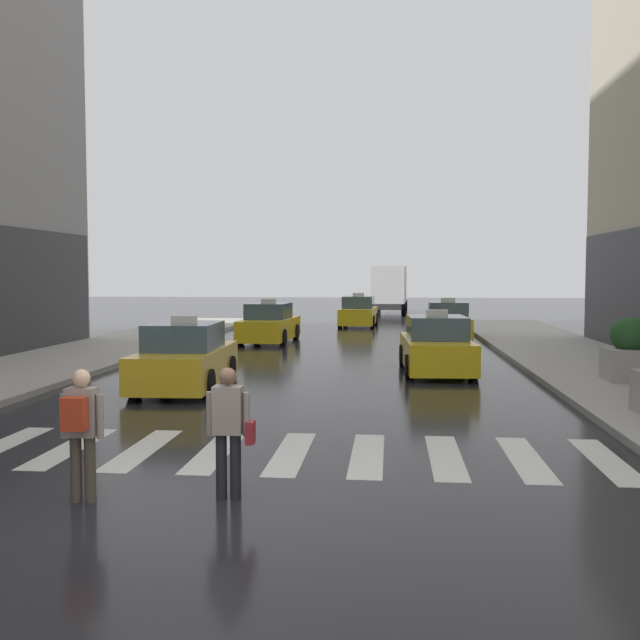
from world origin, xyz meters
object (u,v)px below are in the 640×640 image
Objects in this scene: taxi_fourth at (448,323)px; pedestrian_with_handbag at (229,425)px; taxi_third at (269,325)px; taxi_fifth at (359,313)px; taxi_lead at (185,359)px; pedestrian_with_backpack at (81,425)px; planter_mid_block at (628,352)px; taxi_second at (436,347)px; box_truck at (390,288)px.

pedestrian_with_handbag is at bearing -101.06° from taxi_fourth.
taxi_fifth is at bearing 71.56° from taxi_third.
taxi_third is at bearing -108.44° from taxi_fifth.
pedestrian_with_backpack is (1.26, -8.86, 0.25)m from taxi_lead.
taxi_third reaches higher than planter_mid_block.
pedestrian_with_handbag is at bearing -105.32° from taxi_second.
taxi_third is 2.80× the size of pedestrian_with_backpack.
box_truck reaches higher than taxi_lead.
taxi_lead is at bearing -90.14° from taxi_third.
box_truck reaches higher than taxi_second.
taxi_fourth is 19.94m from box_truck.
taxi_lead and taxi_fifth have the same top height.
taxi_second reaches higher than pedestrian_with_handbag.
taxi_lead is at bearing 109.57° from pedestrian_with_handbag.
taxi_third is at bearing -164.05° from taxi_fourth.
planter_mid_block is at bearing 51.33° from pedestrian_with_handbag.
taxi_third reaches higher than pedestrian_with_handbag.
taxi_second is 30.56m from box_truck.
taxi_second and taxi_third have the same top height.
box_truck is 4.77× the size of planter_mid_block.
taxi_lead is 34.44m from box_truck.
pedestrian_with_backpack is at bearing -105.05° from taxi_fourth.
box_truck reaches higher than taxi_fifth.
pedestrian_with_handbag is (-4.46, -22.83, 0.21)m from taxi_fourth.
taxi_second and taxi_fourth have the same top height.
taxi_second reaches higher than planter_mid_block.
taxi_third is 1.01× the size of taxi_fourth.
taxi_lead is 12.18m from taxi_third.
box_truck is at bearing 97.23° from taxi_fourth.
taxi_fifth is at bearing -97.98° from box_truck.
taxi_third is 2.89× the size of planter_mid_block.
planter_mid_block is (7.93, 9.91, -0.06)m from pedestrian_with_handbag.
taxi_second is 12.51m from pedestrian_with_handbag.
box_truck reaches higher than pedestrian_with_backpack.
planter_mid_block is (9.70, 10.26, -0.10)m from pedestrian_with_backpack.
taxi_fourth is 0.99× the size of taxi_fifth.
box_truck reaches higher than taxi_third.
taxi_lead is 0.99× the size of taxi_third.
pedestrian_with_handbag is at bearing -92.64° from box_truck.
taxi_lead reaches higher than pedestrian_with_handbag.
taxi_second is 2.88× the size of planter_mid_block.
taxi_lead is 2.79× the size of pedestrian_with_backpack.
box_truck is (-2.50, 19.75, 1.13)m from taxi_fourth.
taxi_lead is 16.16m from taxi_fourth.
taxi_lead is 1.00× the size of taxi_fifth.
box_truck is at bearing 87.36° from pedestrian_with_handbag.
taxi_fourth is (7.46, 2.13, 0.00)m from taxi_third.
taxi_fourth is at bearing 62.37° from taxi_lead.
taxi_second is at bearing 74.68° from pedestrian_with_handbag.
taxi_third is 2.80× the size of pedestrian_with_handbag.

